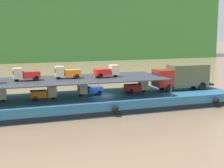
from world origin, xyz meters
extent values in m
plane|color=#7F664C|center=(0.00, 0.00, 0.00)|extent=(400.00, 400.00, 0.00)
cube|color=#387533|center=(0.00, 71.56, 14.41)|extent=(119.19, 25.90, 28.83)
cube|color=#23567A|center=(0.00, 0.00, 0.75)|extent=(30.63, 8.35, 1.50)
cube|color=black|center=(0.00, -4.19, 0.35)|extent=(30.01, 0.06, 0.50)
sphere|color=black|center=(0.00, -4.38, 0.85)|extent=(0.70, 0.70, 0.70)
sphere|color=black|center=(12.25, -4.38, 0.85)|extent=(0.70, 0.70, 0.70)
cube|color=maroon|center=(7.71, -0.05, 3.10)|extent=(2.06, 2.24, 2.00)
cube|color=#192833|center=(6.68, -0.02, 3.45)|extent=(0.11, 1.84, 0.60)
cube|color=#474C33|center=(11.11, -0.14, 3.35)|extent=(4.86, 2.43, 2.50)
cube|color=black|center=(11.11, -0.14, 2.05)|extent=(6.83, 1.56, 0.20)
cylinder|color=black|center=(8.14, 0.95, 2.00)|extent=(1.01, 0.31, 1.00)
cylinder|color=black|center=(8.09, -1.07, 2.00)|extent=(1.01, 0.31, 1.00)
cylinder|color=black|center=(12.58, 0.83, 2.00)|extent=(1.01, 0.31, 1.00)
cylinder|color=black|center=(12.53, -1.19, 2.00)|extent=(1.01, 0.31, 1.00)
cylinder|color=#2D333D|center=(6.83, 3.69, 2.50)|extent=(0.16, 0.16, 2.00)
cylinder|color=#2D333D|center=(6.83, -3.69, 2.50)|extent=(0.16, 0.16, 2.00)
cube|color=#2D333D|center=(-3.80, 0.00, 3.45)|extent=(21.43, 7.55, 0.10)
cube|color=beige|center=(-10.78, 0.04, 2.33)|extent=(0.96, 1.05, 1.10)
cube|color=#19232D|center=(-10.31, 0.07, 2.44)|extent=(0.09, 0.85, 0.38)
cylinder|color=black|center=(-10.63, 0.05, 1.78)|extent=(0.57, 0.17, 0.56)
cube|color=orange|center=(-7.07, -0.32, 2.13)|extent=(1.77, 1.30, 0.70)
cube|color=#C6B793|center=(-5.67, -0.40, 2.33)|extent=(0.96, 1.05, 1.10)
cube|color=#19232D|center=(-5.20, -0.43, 2.44)|extent=(0.09, 0.85, 0.38)
cylinder|color=black|center=(-5.52, -0.41, 1.78)|extent=(0.57, 0.17, 0.56)
cylinder|color=black|center=(-7.50, -0.82, 1.78)|extent=(0.57, 0.17, 0.56)
cylinder|color=black|center=(-7.44, 0.24, 1.78)|extent=(0.57, 0.17, 0.56)
cube|color=#1E47B7|center=(-0.76, 0.32, 2.13)|extent=(1.76, 1.29, 0.70)
cube|color=beige|center=(-2.16, 0.24, 2.33)|extent=(0.95, 1.05, 1.10)
cube|color=#19232D|center=(-2.63, 0.22, 2.44)|extent=(0.08, 0.85, 0.38)
cylinder|color=black|center=(-2.31, 0.24, 1.78)|extent=(0.57, 0.17, 0.56)
cylinder|color=black|center=(-0.39, 0.87, 1.78)|extent=(0.57, 0.17, 0.56)
cylinder|color=black|center=(-0.33, -0.19, 1.78)|extent=(0.57, 0.17, 0.56)
cube|color=red|center=(3.85, 0.18, 2.13)|extent=(1.70, 1.20, 0.70)
cube|color=#C6B793|center=(5.25, 0.18, 2.33)|extent=(0.90, 1.00, 1.10)
cube|color=#19232D|center=(5.72, 0.18, 2.44)|extent=(0.04, 0.85, 0.38)
cylinder|color=black|center=(5.40, 0.18, 1.78)|extent=(0.56, 0.14, 0.56)
cylinder|color=black|center=(3.45, -0.35, 1.78)|extent=(0.56, 0.14, 0.56)
cylinder|color=black|center=(3.45, 0.71, 1.78)|extent=(0.56, 0.14, 0.56)
cube|color=red|center=(-7.65, 0.31, 4.13)|extent=(1.76, 1.29, 0.70)
cube|color=#C6B793|center=(-9.05, 0.23, 4.33)|extent=(0.95, 1.05, 1.10)
cube|color=#19232D|center=(-9.52, 0.21, 4.44)|extent=(0.09, 0.85, 0.38)
cylinder|color=black|center=(-9.20, 0.23, 3.78)|extent=(0.57, 0.17, 0.56)
cylinder|color=black|center=(-7.28, 0.86, 3.78)|extent=(0.57, 0.17, 0.56)
cylinder|color=black|center=(-7.23, -0.20, 3.78)|extent=(0.57, 0.17, 0.56)
cube|color=orange|center=(-3.24, 0.44, 4.13)|extent=(1.75, 1.27, 0.70)
cube|color=#C6B793|center=(-4.64, 0.50, 4.33)|extent=(0.94, 1.04, 1.10)
cube|color=#19232D|center=(-5.11, 0.52, 4.44)|extent=(0.07, 0.85, 0.38)
cylinder|color=black|center=(-4.79, 0.50, 3.78)|extent=(0.57, 0.16, 0.56)
cylinder|color=black|center=(-2.82, 0.95, 3.78)|extent=(0.57, 0.16, 0.56)
cylinder|color=black|center=(-2.86, -0.10, 3.78)|extent=(0.57, 0.16, 0.56)
cube|color=red|center=(0.07, -0.07, 4.13)|extent=(1.73, 1.24, 0.70)
cube|color=beige|center=(1.47, -0.04, 4.33)|extent=(0.92, 1.02, 1.10)
cube|color=#19232D|center=(1.94, -0.03, 4.44)|extent=(0.06, 0.85, 0.38)
cylinder|color=black|center=(1.62, -0.03, 3.78)|extent=(0.56, 0.15, 0.56)
cylinder|color=black|center=(-0.32, -0.60, 3.78)|extent=(0.56, 0.15, 0.56)
cylinder|color=black|center=(-0.34, 0.46, 3.78)|extent=(0.56, 0.15, 0.56)
camera|label=1|loc=(-11.80, -35.83, 8.65)|focal=54.46mm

